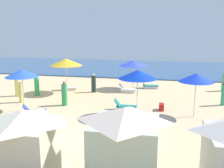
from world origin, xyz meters
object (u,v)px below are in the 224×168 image
(cabana_2, at_px, (25,148))
(lounge_chair_2_0, at_px, (68,87))
(lounge_chair_3_0, at_px, (34,111))
(umbrella_4, at_px, (196,78))
(umbrella_1, at_px, (133,63))
(umbrella_3, at_px, (22,73))
(lounge_chair_1_0, at_px, (127,89))
(beachgoer_1, at_px, (64,94))
(cooler_box_0, at_px, (161,107))
(cabana_3, at_px, (125,151))
(beachgoer_4, at_px, (21,92))
(lounge_chair_0_0, at_px, (125,106))
(beachgoer_6, at_px, (224,83))
(beachgoer_0, at_px, (224,94))
(beachgoer_5, at_px, (94,84))
(beachgoer_2, at_px, (18,87))
(umbrella_2, at_px, (66,62))
(beachgoer_3, at_px, (37,86))
(umbrella_0, at_px, (138,74))
(lounge_chair_1_1, at_px, (149,85))

(cabana_2, height_order, lounge_chair_2_0, cabana_2)
(lounge_chair_3_0, height_order, umbrella_4, umbrella_4)
(umbrella_1, bearing_deg, lounge_chair_2_0, -162.79)
(umbrella_1, bearing_deg, umbrella_3, -127.05)
(lounge_chair_1_0, height_order, beachgoer_1, beachgoer_1)
(cabana_2, xyz_separation_m, beachgoer_1, (-2.32, 8.92, -0.55))
(lounge_chair_3_0, height_order, cooler_box_0, lounge_chair_3_0)
(cabana_3, relative_size, beachgoer_4, 1.88)
(lounge_chair_0_0, distance_m, beachgoer_6, 9.81)
(beachgoer_0, bearing_deg, beachgoer_5, 11.22)
(lounge_chair_1_0, bearing_deg, beachgoer_4, 121.19)
(beachgoer_2, xyz_separation_m, beachgoer_4, (1.20, -1.55, -0.00))
(umbrella_1, distance_m, lounge_chair_1_0, 2.37)
(umbrella_2, relative_size, beachgoer_6, 1.82)
(lounge_chair_0_0, height_order, lounge_chair_1_0, lounge_chair_1_0)
(umbrella_3, height_order, beachgoer_3, umbrella_3)
(beachgoer_6, relative_size, cooler_box_0, 2.63)
(lounge_chair_3_0, bearing_deg, lounge_chair_0_0, -93.87)
(lounge_chair_0_0, height_order, umbrella_3, umbrella_3)
(umbrella_0, distance_m, umbrella_3, 6.92)
(umbrella_3, relative_size, umbrella_4, 1.02)
(umbrella_4, height_order, beachgoer_5, umbrella_4)
(lounge_chair_1_1, bearing_deg, umbrella_4, -162.17)
(lounge_chair_0_0, distance_m, beachgoer_1, 4.09)
(umbrella_3, distance_m, lounge_chair_3_0, 2.41)
(lounge_chair_0_0, xyz_separation_m, umbrella_4, (4.11, -0.42, 2.04))
(umbrella_0, bearing_deg, beachgoer_0, 33.15)
(lounge_chair_1_0, bearing_deg, umbrella_4, -139.64)
(cabana_3, height_order, beachgoer_6, cabana_3)
(lounge_chair_1_0, xyz_separation_m, umbrella_2, (-4.60, -1.14, 2.18))
(cabana_3, height_order, beachgoer_3, cabana_3)
(lounge_chair_0_0, relative_size, lounge_chair_2_0, 0.98)
(lounge_chair_3_0, xyz_separation_m, cooler_box_0, (7.26, 2.56, -0.04))
(umbrella_2, relative_size, cooler_box_0, 4.79)
(cabana_3, bearing_deg, lounge_chair_1_0, 97.25)
(umbrella_1, xyz_separation_m, beachgoer_6, (7.33, 0.80, -1.50))
(lounge_chair_3_0, relative_size, beachgoer_3, 0.93)
(lounge_chair_3_0, relative_size, beachgoer_4, 0.97)
(cabana_3, relative_size, beachgoer_1, 1.72)
(lounge_chair_1_1, relative_size, beachgoer_3, 0.93)
(lounge_chair_1_1, distance_m, cooler_box_0, 6.20)
(lounge_chair_0_0, height_order, beachgoer_3, beachgoer_3)
(beachgoer_6, bearing_deg, cabana_2, -131.27)
(lounge_chair_2_0, bearing_deg, beachgoer_2, 112.07)
(lounge_chair_1_0, bearing_deg, lounge_chair_2_0, 90.44)
(umbrella_2, relative_size, beachgoer_0, 1.69)
(beachgoer_5, relative_size, beachgoer_6, 1.01)
(lounge_chair_3_0, relative_size, beachgoer_2, 0.95)
(umbrella_0, relative_size, lounge_chair_1_1, 1.88)
(cabana_3, relative_size, beachgoer_0, 1.73)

